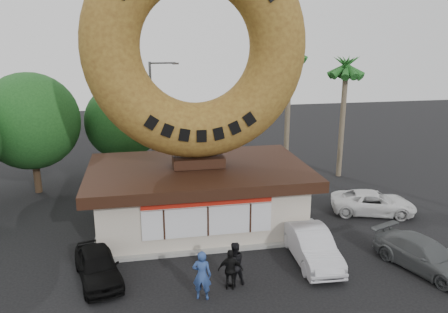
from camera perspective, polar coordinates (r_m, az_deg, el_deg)
ground at (r=18.40m, az=-0.60°, el=-16.55°), size 90.00×90.00×0.00m
donut_shop at (r=22.94m, az=-3.30°, el=-4.90°), size 11.20×7.20×3.80m
giant_donut at (r=21.51m, az=-3.62°, el=14.05°), size 10.84×2.76×10.84m
tree_west at (r=29.57m, az=-23.95°, el=4.23°), size 6.00×6.00×7.65m
tree_mid at (r=30.90m, az=-13.04°, el=4.44°), size 5.20×5.20×6.63m
palm_near at (r=31.10m, az=8.60°, el=12.89°), size 2.60×2.60×9.75m
palm_far at (r=31.13m, az=15.66°, el=10.79°), size 2.60×2.60×8.75m
street_lamp at (r=31.79m, az=-9.16°, el=5.79°), size 2.11×0.20×8.00m
person_left at (r=17.17m, az=-2.90°, el=-15.22°), size 0.84×0.67×2.00m
person_center at (r=18.03m, az=1.31°, el=-13.85°), size 1.05×0.90×1.85m
person_right at (r=17.81m, az=0.87°, el=-14.56°), size 1.05×0.61×1.69m
car_black at (r=19.18m, az=-16.18°, el=-13.50°), size 2.47×4.15×1.32m
car_silver at (r=20.21m, az=11.36°, el=-11.33°), size 1.75×4.56×1.48m
car_grey at (r=21.07m, az=24.71°, el=-11.61°), size 3.30×4.92×1.32m
car_white at (r=26.19m, az=18.90°, el=-5.72°), size 5.06×3.48×1.29m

